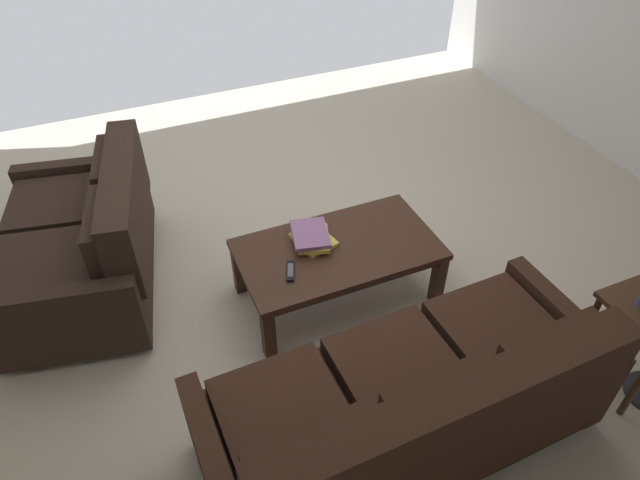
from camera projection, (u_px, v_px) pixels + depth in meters
name	position (u px, v px, depth m)	size (l,w,h in m)	color
ground_plane	(309.00, 270.00, 3.85)	(5.98, 5.68, 0.01)	beige
sofa_main	(412.00, 407.00, 2.63)	(1.98, 0.87, 0.83)	black
loveseat_near	(86.00, 243.00, 3.51)	(1.11, 1.50, 0.87)	black
coffee_table	(338.00, 255.00, 3.44)	(1.21, 0.67, 0.41)	#3D2316
book_stack	(312.00, 237.00, 3.41)	(0.29, 0.33, 0.08)	#E0CC4C
tv_remote	(290.00, 271.00, 3.23)	(0.10, 0.16, 0.02)	black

